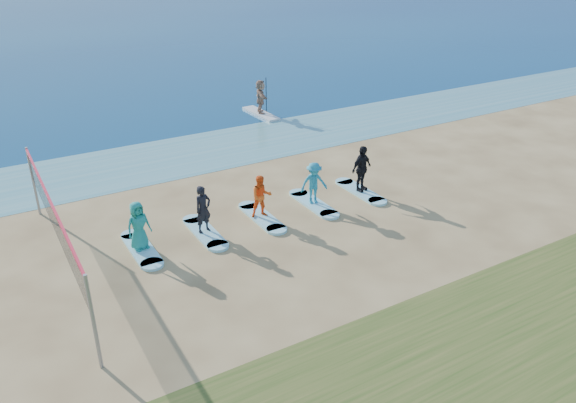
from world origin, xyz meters
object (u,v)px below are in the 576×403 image
surfboard_3 (313,204)px  student_0 (138,226)px  paddleboard (261,114)px  surfboard_2 (262,217)px  student_1 (203,209)px  student_3 (314,183)px  surfboard_4 (360,191)px  student_4 (362,169)px  surfboard_0 (141,249)px  paddleboarder (261,96)px  volleyball_net (53,216)px  student_2 (261,196)px  surfboard_1 (205,232)px

surfboard_3 → student_0: bearing=180.0°
paddleboard → surfboard_2: size_ratio=1.36×
student_1 → student_3: 4.29m
surfboard_4 → student_4: student_4 is taller
paddleboard → surfboard_2: 12.45m
paddleboard → student_1: (-7.98, -10.99, 0.84)m
surfboard_0 → student_3: 6.48m
paddleboarder → volleyball_net: bearing=151.8°
paddleboard → student_0: student_0 is taller
volleyball_net → student_0: volleyball_net is taller
volleyball_net → student_2: (6.64, 0.18, -1.06)m
student_2 → student_3: (2.14, 0.00, 0.02)m
surfboard_0 → surfboard_1: (2.14, 0.00, 0.00)m
surfboard_0 → student_4: (8.57, 0.00, 0.94)m
paddleboarder → student_0: (-10.12, -10.99, -0.14)m
student_1 → student_2: 2.14m
surfboard_0 → student_1: bearing=0.0°
surfboard_4 → surfboard_1: bearing=180.0°
student_3 → student_4: student_4 is taller
student_1 → surfboard_3: (4.29, 0.00, -0.85)m
surfboard_2 → surfboard_4: size_ratio=1.00×
student_0 → student_2: (4.29, 0.00, -0.03)m
paddleboarder → student_4: (-1.55, -10.99, -0.03)m
surfboard_1 → student_1: size_ratio=1.37×
student_3 → surfboard_3: bearing=0.0°
student_0 → surfboard_2: 4.37m
student_2 → surfboard_3: (2.14, 0.00, -0.80)m
surfboard_4 → student_4: size_ratio=1.23×
volleyball_net → surfboard_4: volleyball_net is taller
paddleboard → surfboard_2: paddleboard is taller
paddleboarder → student_2: paddleboarder is taller
student_0 → surfboard_2: size_ratio=0.72×
surfboard_1 → student_3: student_3 is taller
surfboard_3 → paddleboard: bearing=71.4°
surfboard_3 → student_3: 0.82m
surfboard_0 → surfboard_4: size_ratio=1.00×
paddleboarder → surfboard_4: 11.15m
paddleboard → surfboard_1: 13.59m
surfboard_1 → paddleboard: bearing=54.0°
student_0 → surfboard_2: student_0 is taller
paddleboard → surfboard_1: size_ratio=1.36×
volleyball_net → surfboard_2: (6.64, 0.18, -1.86)m
surfboard_4 → paddleboarder: bearing=82.0°
volleyball_net → surfboard_2: bearing=1.6°
paddleboarder → student_3: size_ratio=1.15×
student_2 → volleyball_net: bearing=-164.2°
surfboard_3 → student_4: size_ratio=1.23×
paddleboard → student_0: 14.97m
student_0 → surfboard_2: (4.29, 0.00, -0.83)m
student_1 → surfboard_3: 4.37m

